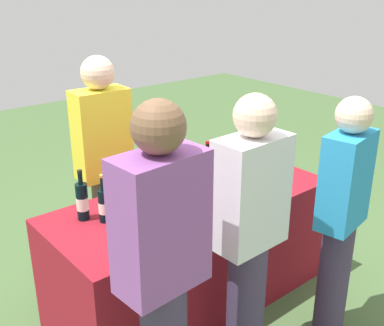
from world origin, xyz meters
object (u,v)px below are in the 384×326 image
wine_glass_1 (201,193)px  wine_glass_2 (245,180)px  server_pouring (104,164)px  guest_0 (162,269)px  wine_bottle_2 (129,188)px  guest_2 (342,212)px  wine_bottle_1 (104,205)px  wine_bottle_7 (256,156)px  wine_glass_0 (138,226)px  wine_bottle_4 (187,172)px  wine_bottle_3 (153,185)px  wine_bottle_5 (207,169)px  wine_bottle_6 (228,164)px  wine_bottle_0 (82,201)px  wine_glass_3 (249,172)px  guest_1 (249,231)px

wine_glass_1 → wine_glass_2: wine_glass_1 is taller
server_pouring → guest_0: size_ratio=0.98×
wine_bottle_2 → guest_2: guest_2 is taller
wine_bottle_1 → wine_bottle_7: size_ratio=1.00×
wine_glass_0 → wine_bottle_2: bearing=63.0°
wine_glass_0 → wine_bottle_4: bearing=30.2°
wine_bottle_3 → wine_bottle_4: bearing=5.9°
wine_bottle_1 → wine_bottle_3: (0.38, 0.03, 0.01)m
guest_2 → wine_bottle_5: bearing=94.8°
wine_bottle_2 → wine_bottle_6: size_ratio=1.00×
wine_bottle_1 → server_pouring: 0.60m
wine_bottle_0 → wine_glass_2: 1.08m
wine_glass_3 → wine_glass_2: bearing=-149.6°
wine_bottle_5 → guest_0: guest_0 is taller
server_pouring → wine_bottle_7: bearing=154.6°
wine_glass_1 → guest_0: 0.91m
guest_0 → wine_bottle_7: bearing=25.0°
wine_bottle_3 → server_pouring: size_ratio=0.19×
wine_bottle_3 → wine_bottle_6: size_ratio=1.05×
wine_glass_3 → server_pouring: (-0.74, 0.70, 0.03)m
wine_glass_2 → guest_0: (-1.10, -0.55, 0.05)m
wine_glass_2 → guest_2: 0.68m
guest_2 → wine_bottle_4: bearing=102.2°
guest_1 → guest_2: (0.64, -0.15, -0.04)m
wine_bottle_5 → guest_1: guest_1 is taller
server_pouring → wine_bottle_2: bearing=84.5°
wine_bottle_2 → wine_glass_0: 0.48m
wine_bottle_6 → guest_2: 0.90m
wine_bottle_4 → wine_bottle_5: 0.16m
wine_glass_2 → server_pouring: server_pouring is taller
wine_glass_2 → wine_bottle_6: bearing=72.6°
wine_glass_3 → guest_2: size_ratio=0.09×
wine_bottle_2 → wine_glass_2: bearing=-27.2°
server_pouring → guest_0: guest_0 is taller
wine_glass_2 → guest_1: bearing=-133.7°
wine_bottle_2 → wine_glass_2: 0.78m
wine_glass_1 → wine_bottle_7: bearing=16.9°
wine_bottle_6 → server_pouring: bearing=143.5°
wine_glass_1 → guest_1: size_ratio=0.08×
server_pouring → wine_glass_2: bearing=132.3°
wine_bottle_4 → wine_bottle_3: bearing=-174.1°
wine_bottle_5 → wine_bottle_6: wine_bottle_5 is taller
wine_bottle_1 → wine_bottle_3: bearing=5.2°
wine_glass_1 → wine_bottle_5: bearing=42.8°
wine_bottle_4 → wine_bottle_2: bearing=174.6°
wine_glass_2 → guest_0: size_ratio=0.08×
wine_bottle_6 → guest_1: guest_1 is taller
wine_glass_1 → guest_1: (-0.11, -0.52, -0.00)m
wine_bottle_3 → server_pouring: (-0.07, 0.49, 0.02)m
wine_glass_0 → guest_2: 1.21m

